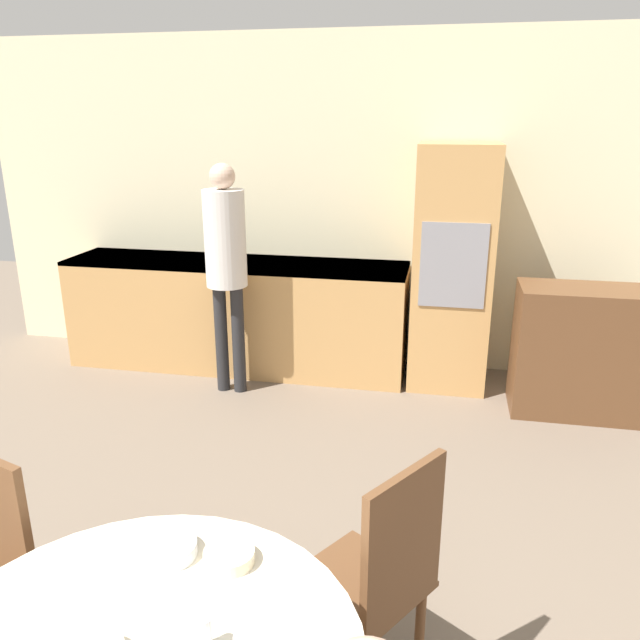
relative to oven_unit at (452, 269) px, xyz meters
The scene contains 9 objects.
wall_back 0.76m from the oven_unit, 148.58° to the left, with size 6.71×0.05×2.60m.
kitchen_counter 1.75m from the oven_unit, behind, with size 2.73×0.60×0.88m.
oven_unit is the anchor object (origin of this frame).
sideboard 1.08m from the oven_unit, 21.89° to the right, with size 0.91×0.45×0.90m.
chair_far_right 2.95m from the oven_unit, 94.20° to the right, with size 0.55×0.55×0.96m.
person_standing 1.67m from the oven_unit, 162.74° to the right, with size 0.29×0.29×1.68m.
bowl_near 3.26m from the oven_unit, 101.19° to the right, with size 0.15×0.15×0.04m.
bowl_centre 3.31m from the oven_unit, 104.45° to the right, with size 0.18×0.18×0.04m.
salt_shaker 3.55m from the oven_unit, 99.51° to the right, with size 0.03×0.03×0.09m.
Camera 1 is at (0.48, 0.28, 1.98)m, focal length 35.00 mm.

